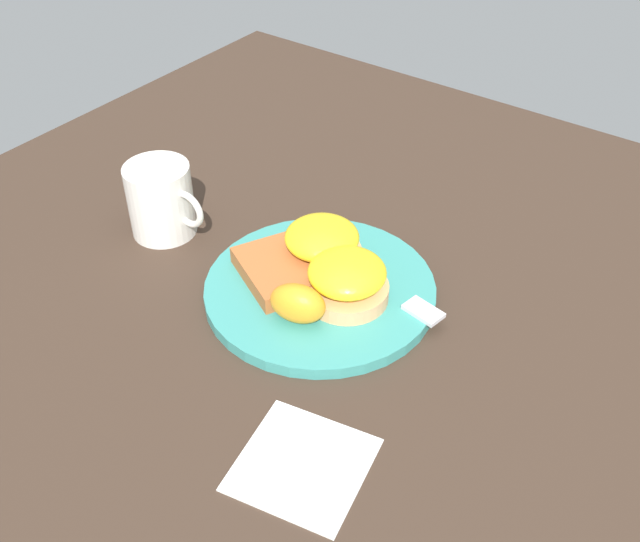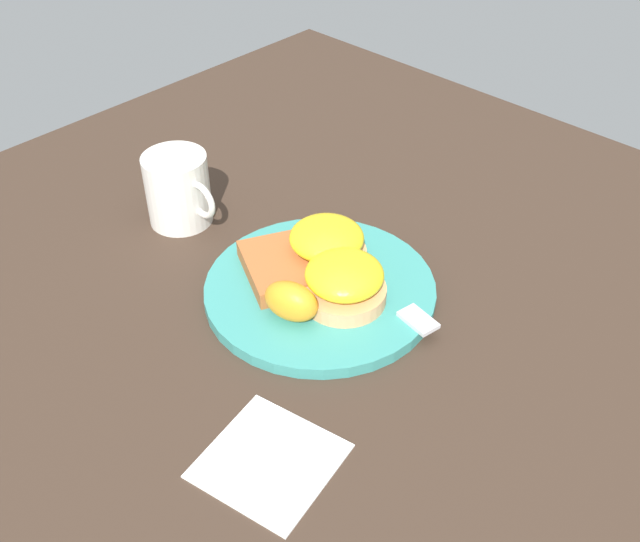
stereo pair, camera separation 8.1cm
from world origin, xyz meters
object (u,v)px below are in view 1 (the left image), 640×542
hashbrown_patty (280,270)px  fork (377,282)px  orange_wedge (298,303)px  cup (161,200)px  sandwich_benedict_left (349,278)px  sandwich_benedict_right (322,244)px

hashbrown_patty → fork: bearing=29.8°
hashbrown_patty → orange_wedge: 0.07m
orange_wedge → cup: size_ratio=0.55×
hashbrown_patty → sandwich_benedict_left: bearing=12.9°
hashbrown_patty → fork: 0.11m
sandwich_benedict_right → orange_wedge: size_ratio=1.52×
sandwich_benedict_right → fork: bearing=3.7°
cup → orange_wedge: bearing=-10.3°
orange_wedge → sandwich_benedict_right: bearing=111.5°
hashbrown_patty → fork: (0.09, 0.05, -0.01)m
sandwich_benedict_left → fork: (0.01, 0.04, -0.02)m
sandwich_benedict_left → hashbrown_patty: bearing=-167.1°
fork → sandwich_benedict_left: bearing=-111.8°
sandwich_benedict_right → sandwich_benedict_left: bearing=-28.2°
sandwich_benedict_right → cup: (-0.20, -0.05, 0.01)m
sandwich_benedict_left → cup: 0.26m
orange_wedge → fork: size_ratio=0.30×
hashbrown_patty → cup: cup is taller
hashbrown_patty → orange_wedge: orange_wedge is taller
orange_wedge → cup: cup is taller
orange_wedge → cup: 0.24m
hashbrown_patty → fork: size_ratio=0.50×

